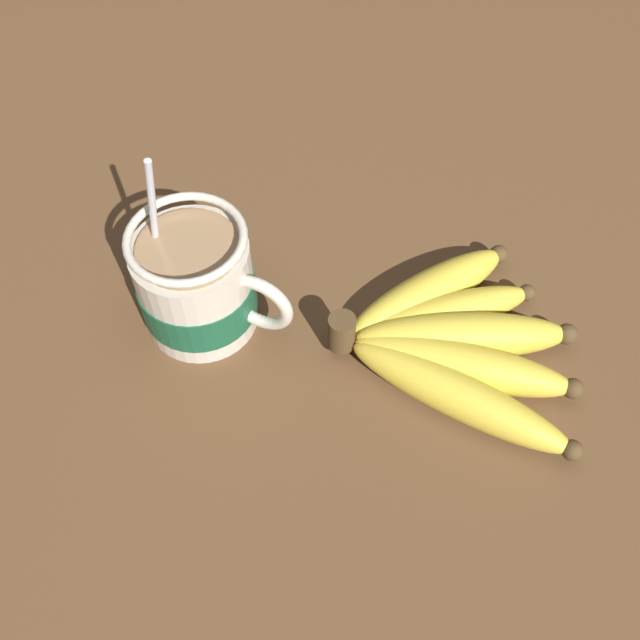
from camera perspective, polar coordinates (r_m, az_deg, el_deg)
The scene contains 3 objects.
table at distance 54.64cm, azimuth -7.17°, elevation -3.65°, with size 125.79×125.79×3.80cm.
coffee_mug at distance 51.77cm, azimuth -9.77°, elevation 2.80°, with size 11.89×8.49×15.31cm.
banana_bunch at distance 52.03cm, azimuth 10.47°, elevation -1.70°, with size 18.81×16.80×4.03cm.
Camera 1 is at (17.42, -23.21, 48.20)cm, focal length 40.00 mm.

